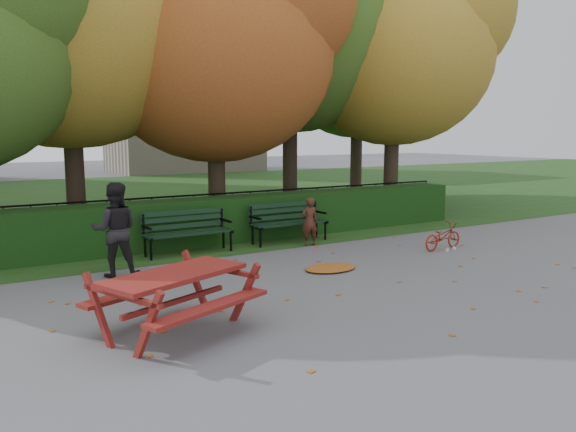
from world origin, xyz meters
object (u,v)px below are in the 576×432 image
tree_c (231,35)px  child (309,222)px  tree_e (408,43)px  tree_g (369,53)px  bench_left (187,228)px  adult (115,230)px  tree_b (84,1)px  bench_right (287,219)px  picnic_table (175,286)px  bicycle (443,236)px  tree_d (306,10)px

tree_c → child: size_ratio=7.57×
tree_e → child: tree_e is taller
tree_g → bench_left: (-9.63, -6.06, -4.85)m
bench_left → child: child is taller
tree_e → bench_left: 9.29m
child → adult: bearing=15.6°
adult → tree_b: bearing=-80.8°
bench_right → picnic_table: 6.04m
tree_e → bench_left: size_ratio=4.53×
tree_g → child: (-7.05, -6.69, -4.84)m
bench_right → bench_left: bearing=180.0°
tree_e → tree_c: bearing=178.1°
bench_right → child: 0.65m
tree_c → bicycle: size_ratio=7.46×
tree_e → tree_g: (1.81, 3.99, 0.29)m
bench_right → child: child is taller
child → tree_c: bearing=-72.3°
tree_b → tree_e: bearing=-6.2°
tree_b → bench_right: 6.76m
bench_right → picnic_table: bench_right is taller
tree_b → adult: tree_b is taller
tree_g → picnic_table: size_ratio=3.90×
tree_g → bench_left: size_ratio=4.75×
adult → bicycle: adult is taller
tree_b → bench_left: size_ratio=4.88×
tree_g → bicycle: 11.06m
tree_d → adult: 9.80m
tree_b → adult: size_ratio=5.42×
tree_d → bench_right: 7.07m
bench_left → child: 2.66m
adult → tree_c: bearing=-121.6°
tree_g → bench_left: bearing=-147.8°
bench_right → adult: 4.28m
tree_b → picnic_table: (-0.68, -7.35, -4.81)m
tree_d → child: tree_d is taller
picnic_table → bench_left: bearing=45.5°
tree_d → child: bearing=-122.0°
tree_e → bicycle: bearing=-124.2°
tree_d → tree_b: bearing=-175.6°
picnic_table → adult: (0.11, 3.18, 0.21)m
tree_b → tree_e: size_ratio=1.08×
tree_e → bicycle: size_ratio=7.60×
bench_left → bench_right: (2.40, 0.00, 0.00)m
tree_c → tree_d: 3.50m
tree_c → tree_g: size_ratio=0.94×
tree_c → bench_right: (0.27, -2.26, -4.30)m
tree_c → bench_right: size_ratio=4.44×
adult → bench_right: bearing=-147.6°
bicycle → picnic_table: bearing=101.4°
tree_c → tree_d: tree_d is taller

